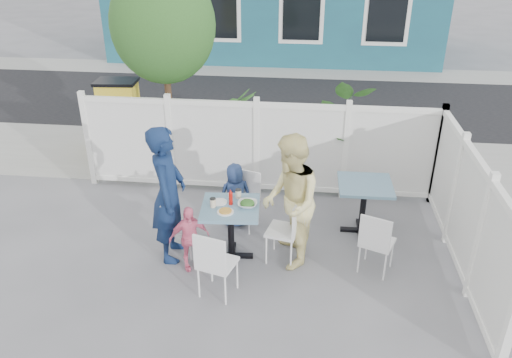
# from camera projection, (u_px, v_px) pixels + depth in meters

# --- Properties ---
(ground) EXTENTS (80.00, 80.00, 0.00)m
(ground) POSITION_uv_depth(u_px,v_px,m) (227.00, 277.00, 6.48)
(ground) COLOR slate
(near_sidewalk) EXTENTS (24.00, 2.60, 0.01)m
(near_sidewalk) POSITION_uv_depth(u_px,v_px,m) (260.00, 158.00, 9.85)
(near_sidewalk) COLOR gray
(near_sidewalk) RESTS_ON ground
(street) EXTENTS (24.00, 5.00, 0.01)m
(street) POSITION_uv_depth(u_px,v_px,m) (275.00, 101.00, 13.14)
(street) COLOR black
(street) RESTS_ON ground
(far_sidewalk) EXTENTS (24.00, 1.60, 0.01)m
(far_sidewalk) POSITION_uv_depth(u_px,v_px,m) (283.00, 71.00, 15.89)
(far_sidewalk) COLOR gray
(far_sidewalk) RESTS_ON ground
(fence_back) EXTENTS (5.86, 0.08, 1.60)m
(fence_back) POSITION_uv_depth(u_px,v_px,m) (256.00, 150.00, 8.25)
(fence_back) COLOR white
(fence_back) RESTS_ON ground
(fence_right) EXTENTS (0.08, 3.66, 1.60)m
(fence_right) POSITION_uv_depth(u_px,v_px,m) (466.00, 216.00, 6.34)
(fence_right) COLOR white
(fence_right) RESTS_ON ground
(tree) EXTENTS (1.80, 1.62, 3.59)m
(tree) POSITION_uv_depth(u_px,v_px,m) (163.00, 26.00, 8.41)
(tree) COLOR #382316
(tree) RESTS_ON ground
(utility_cabinet) EXTENTS (0.77, 0.58, 1.36)m
(utility_cabinet) POSITION_uv_depth(u_px,v_px,m) (120.00, 116.00, 10.02)
(utility_cabinet) COLOR gold
(utility_cabinet) RESTS_ON ground
(potted_shrub_a) EXTENTS (0.99, 0.99, 1.56)m
(potted_shrub_a) POSITION_uv_depth(u_px,v_px,m) (238.00, 134.00, 8.91)
(potted_shrub_a) COLOR #29531E
(potted_shrub_a) RESTS_ON ground
(potted_shrub_b) EXTENTS (1.91, 1.88, 1.60)m
(potted_shrub_b) POSITION_uv_depth(u_px,v_px,m) (345.00, 139.00, 8.62)
(potted_shrub_b) COLOR #29531E
(potted_shrub_b) RESTS_ON ground
(main_table) EXTENTS (0.81, 0.81, 0.80)m
(main_table) POSITION_uv_depth(u_px,v_px,m) (231.00, 218.00, 6.61)
(main_table) COLOR #43698A
(main_table) RESTS_ON ground
(spare_table) EXTENTS (0.77, 0.77, 0.80)m
(spare_table) POSITION_uv_depth(u_px,v_px,m) (364.00, 195.00, 7.18)
(spare_table) COLOR #43698A
(spare_table) RESTS_ON ground
(chair_left) EXTENTS (0.43, 0.44, 0.87)m
(chair_left) POSITION_uv_depth(u_px,v_px,m) (173.00, 222.00, 6.73)
(chair_left) COLOR white
(chair_left) RESTS_ON ground
(chair_right) EXTENTS (0.49, 0.50, 0.93)m
(chair_right) POSITION_uv_depth(u_px,v_px,m) (289.00, 226.00, 6.58)
(chair_right) COLOR white
(chair_right) RESTS_ON ground
(chair_back) EXTENTS (0.49, 0.48, 0.86)m
(chair_back) POSITION_uv_depth(u_px,v_px,m) (246.00, 195.00, 7.42)
(chair_back) COLOR white
(chair_back) RESTS_ON ground
(chair_near) EXTENTS (0.51, 0.50, 0.92)m
(chair_near) POSITION_uv_depth(u_px,v_px,m) (214.00, 261.00, 5.90)
(chair_near) COLOR white
(chair_near) RESTS_ON ground
(chair_spare) EXTENTS (0.52, 0.51, 0.89)m
(chair_spare) POSITION_uv_depth(u_px,v_px,m) (376.00, 240.00, 6.34)
(chair_spare) COLOR white
(chair_spare) RESTS_ON ground
(man) EXTENTS (0.51, 0.73, 1.89)m
(man) POSITION_uv_depth(u_px,v_px,m) (168.00, 195.00, 6.51)
(man) COLOR #112247
(man) RESTS_ON ground
(woman) EXTENTS (0.84, 1.00, 1.81)m
(woman) POSITION_uv_depth(u_px,v_px,m) (290.00, 202.00, 6.41)
(woman) COLOR yellow
(woman) RESTS_ON ground
(boy) EXTENTS (0.58, 0.49, 1.00)m
(boy) POSITION_uv_depth(u_px,v_px,m) (235.00, 195.00, 7.42)
(boy) COLOR navy
(boy) RESTS_ON ground
(toddler) EXTENTS (0.58, 0.45, 0.92)m
(toddler) POSITION_uv_depth(u_px,v_px,m) (189.00, 238.00, 6.47)
(toddler) COLOR pink
(toddler) RESTS_ON ground
(plate_main) EXTENTS (0.22, 0.22, 0.01)m
(plate_main) POSITION_uv_depth(u_px,v_px,m) (225.00, 212.00, 6.39)
(plate_main) COLOR white
(plate_main) RESTS_ON main_table
(plate_side) EXTENTS (0.21, 0.21, 0.01)m
(plate_side) POSITION_uv_depth(u_px,v_px,m) (219.00, 202.00, 6.62)
(plate_side) COLOR white
(plate_side) RESTS_ON main_table
(salad_bowl) EXTENTS (0.25, 0.25, 0.06)m
(salad_bowl) POSITION_uv_depth(u_px,v_px,m) (247.00, 204.00, 6.51)
(salad_bowl) COLOR white
(salad_bowl) RESTS_ON main_table
(coffee_cup_a) EXTENTS (0.08, 0.08, 0.12)m
(coffee_cup_a) POSITION_uv_depth(u_px,v_px,m) (213.00, 203.00, 6.49)
(coffee_cup_a) COLOR beige
(coffee_cup_a) RESTS_ON main_table
(coffee_cup_b) EXTENTS (0.08, 0.08, 0.12)m
(coffee_cup_b) POSITION_uv_depth(u_px,v_px,m) (238.00, 194.00, 6.71)
(coffee_cup_b) COLOR beige
(coffee_cup_b) RESTS_ON main_table
(ketchup_bottle) EXTENTS (0.05, 0.05, 0.17)m
(ketchup_bottle) POSITION_uv_depth(u_px,v_px,m) (231.00, 199.00, 6.54)
(ketchup_bottle) COLOR #B3100A
(ketchup_bottle) RESTS_ON main_table
(salt_shaker) EXTENTS (0.03, 0.03, 0.07)m
(salt_shaker) POSITION_uv_depth(u_px,v_px,m) (229.00, 195.00, 6.73)
(salt_shaker) COLOR white
(salt_shaker) RESTS_ON main_table
(pepper_shaker) EXTENTS (0.03, 0.03, 0.07)m
(pepper_shaker) POSITION_uv_depth(u_px,v_px,m) (232.00, 194.00, 6.75)
(pepper_shaker) COLOR black
(pepper_shaker) RESTS_ON main_table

